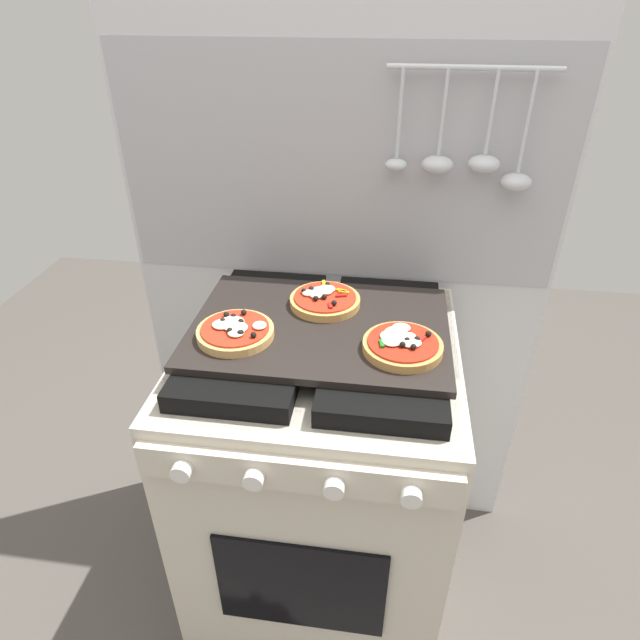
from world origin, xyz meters
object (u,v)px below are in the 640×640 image
at_px(stove, 320,477).
at_px(pizza_left, 235,331).
at_px(baking_tray, 320,327).
at_px(pizza_right, 402,344).
at_px(pizza_center, 326,300).

height_order(stove, pizza_left, pizza_left).
height_order(baking_tray, pizza_right, pizza_right).
height_order(stove, pizza_right, pizza_right).
height_order(pizza_left, pizza_center, same).
relative_size(stove, pizza_left, 5.73).
height_order(pizza_right, pizza_center, same).
bearing_deg(pizza_center, baking_tray, -90.73).
bearing_deg(pizza_right, stove, 157.93).
bearing_deg(pizza_left, pizza_right, -0.29).
distance_m(stove, pizza_right, 0.51).
relative_size(pizza_right, pizza_center, 1.00).
distance_m(pizza_right, pizza_center, 0.23).
xyz_separation_m(baking_tray, pizza_right, (0.17, -0.07, 0.02)).
xyz_separation_m(baking_tray, pizza_center, (0.00, 0.08, 0.02)).
relative_size(stove, pizza_center, 5.73).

